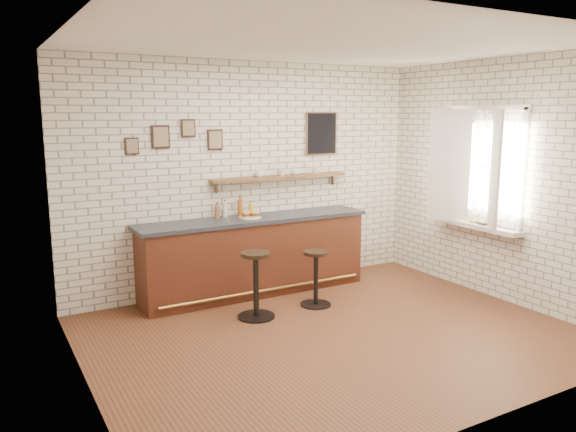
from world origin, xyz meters
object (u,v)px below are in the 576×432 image
Objects in this scene: shelf_cup_c at (295,172)px; bitters_bottle_white at (225,210)px; condiment_bottle_yellow at (251,209)px; shelf_cup_b at (282,173)px; bitters_bottle_amber at (240,207)px; ciabatta_sandwich at (251,214)px; bar_stool_right at (316,276)px; shelf_cup_d at (317,171)px; book_upper at (478,222)px; bar_stool_left at (256,283)px; bar_counter at (255,255)px; shelf_cup_a at (259,174)px; sandwich_plate at (250,217)px; book_lower at (477,223)px.

bitters_bottle_white is at bearing 107.37° from shelf_cup_c.
bitters_bottle_white is 1.14m from shelf_cup_c.
condiment_bottle_yellow is 0.66m from shelf_cup_b.
bitters_bottle_amber is at bearing 180.00° from condiment_bottle_yellow.
bitters_bottle_amber is at bearing 103.38° from shelf_cup_b.
ciabatta_sandwich is 0.36× the size of bar_stool_right.
condiment_bottle_yellow is at bearing -171.72° from shelf_cup_d.
shelf_cup_b is at bearing 163.93° from book_upper.
ciabatta_sandwich is 0.21m from bitters_bottle_amber.
bar_stool_left is 1.13× the size of bar_stool_right.
ciabatta_sandwich is at bearing -74.33° from bitters_bottle_amber.
shelf_cup_b is at bearing 21.03° from bar_counter.
ciabatta_sandwich is 0.94m from shelf_cup_c.
shelf_cup_d is at bearing 10.52° from ciabatta_sandwich.
shelf_cup_b is at bearing -6.65° from shelf_cup_a.
sandwich_plate is 0.82m from shelf_cup_b.
sandwich_plate is 1.13× the size of ciabatta_sandwich.
shelf_cup_a is at bearing 6.35° from condiment_bottle_yellow.
shelf_cup_a reaches higher than bitters_bottle_amber.
sandwich_plate is 2.92m from book_lower.
sandwich_plate is at bearing 137.25° from book_lower.
bitters_bottle_white reaches higher than ciabatta_sandwich.
bar_stool_right is at bearing -58.34° from sandwich_plate.
bitters_bottle_amber is at bearing 171.84° from book_upper.
bar_stool_left is (-0.34, -0.82, -0.64)m from ciabatta_sandwich.
bar_stool_right is 7.22× the size of shelf_cup_b.
shelf_cup_d is at bearing 10.42° from sandwich_plate.
bar_stool_left is 6.63× the size of shelf_cup_a.
bar_stool_left is 0.82m from bar_stool_right.
condiment_bottle_yellow is 0.48m from shelf_cup_a.
bitters_bottle_white is at bearing 180.00° from bitters_bottle_amber.
shelf_cup_d reaches higher than bar_stool_left.
shelf_cup_a is (0.23, 0.21, 0.49)m from ciabatta_sandwich.
shelf_cup_c is at bearing 14.84° from sandwich_plate.
book_lower is (2.80, -1.62, -0.16)m from bitters_bottle_white.
ciabatta_sandwich reaches higher than book_lower.
sandwich_plate is 1.48× the size of condiment_bottle_yellow.
ciabatta_sandwich is at bearing 121.62° from shelf_cup_c.
shelf_cup_b is (0.58, 0.21, 0.48)m from ciabatta_sandwich.
ciabatta_sandwich is at bearing -171.47° from bar_counter.
bar_counter is 12.48× the size of ciabatta_sandwich.
book_lower is at bearing -29.42° from ciabatta_sandwich.
shelf_cup_b is at bearing 19.86° from ciabatta_sandwich.
bar_counter is 26.53× the size of shelf_cup_a.
shelf_cup_c is (0.20, 0.00, 0.00)m from shelf_cup_b.
shelf_cup_c is at bearing 15.03° from ciabatta_sandwich.
sandwich_plate is (-0.07, -0.01, 0.51)m from bar_counter.
book_lower is at bearing -30.07° from bitters_bottle_white.
shelf_cup_c is at bearing 15.54° from bar_counter.
shelf_cup_b is (0.92, 1.03, 1.13)m from bar_stool_left.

